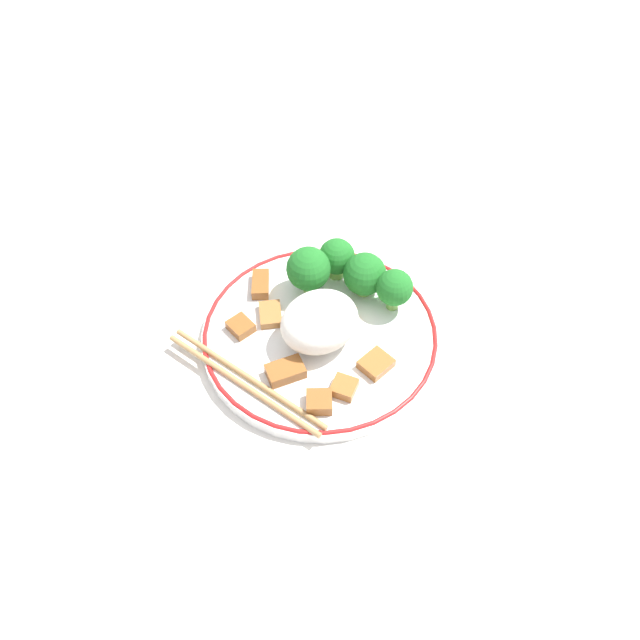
{
  "coord_description": "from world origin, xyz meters",
  "views": [
    {
      "loc": [
        -0.25,
        -0.35,
        0.56
      ],
      "look_at": [
        0.0,
        0.0,
        0.04
      ],
      "focal_mm": 35.0,
      "sensor_mm": 36.0,
      "label": 1
    }
  ],
  "objects": [
    {
      "name": "broccoli_mid_left",
      "position": [
        0.03,
        0.06,
        0.05
      ],
      "size": [
        0.05,
        0.05,
        0.06
      ],
      "color": "#72AD4C",
      "rests_on": "plate"
    },
    {
      "name": "meat_far_scatter",
      "position": [
        0.02,
        -0.07,
        0.02
      ],
      "size": [
        0.04,
        0.03,
        0.01
      ],
      "color": "#995B28",
      "rests_on": "plate"
    },
    {
      "name": "meat_near_left",
      "position": [
        -0.03,
        -0.08,
        0.02
      ],
      "size": [
        0.03,
        0.03,
        0.01
      ],
      "color": "#995B28",
      "rests_on": "plate"
    },
    {
      "name": "meat_near_back",
      "position": [
        -0.03,
        0.05,
        0.02
      ],
      "size": [
        0.04,
        0.04,
        0.01
      ],
      "color": "#9E6633",
      "rests_on": "plate"
    },
    {
      "name": "ground_plane",
      "position": [
        0.0,
        0.0,
        0.0
      ],
      "size": [
        3.0,
        3.0,
        0.0
      ],
      "primitive_type": "plane",
      "color": "silver"
    },
    {
      "name": "rice_mound",
      "position": [
        -0.01,
        -0.01,
        0.04
      ],
      "size": [
        0.09,
        0.08,
        0.06
      ],
      "color": "white",
      "rests_on": "plate"
    },
    {
      "name": "meat_near_right",
      "position": [
        -0.02,
        0.09,
        0.02
      ],
      "size": [
        0.04,
        0.04,
        0.01
      ],
      "color": "brown",
      "rests_on": "plate"
    },
    {
      "name": "plate",
      "position": [
        0.0,
        0.0,
        0.01
      ],
      "size": [
        0.27,
        0.27,
        0.02
      ],
      "color": "white",
      "rests_on": "ground_plane"
    },
    {
      "name": "chopsticks",
      "position": [
        -0.1,
        -0.01,
        0.02
      ],
      "size": [
        0.08,
        0.2,
        0.01
      ],
      "color": "#AD8451",
      "rests_on": "plate"
    },
    {
      "name": "broccoli_back_right",
      "position": [
        0.07,
        0.06,
        0.04
      ],
      "size": [
        0.04,
        0.04,
        0.05
      ],
      "color": "#72AD4C",
      "rests_on": "plate"
    },
    {
      "name": "meat_near_front",
      "position": [
        -0.06,
        -0.03,
        0.02
      ],
      "size": [
        0.04,
        0.03,
        0.01
      ],
      "color": "brown",
      "rests_on": "plate"
    },
    {
      "name": "meat_mid_right",
      "position": [
        -0.07,
        0.05,
        0.02
      ],
      "size": [
        0.03,
        0.03,
        0.01
      ],
      "color": "brown",
      "rests_on": "plate"
    },
    {
      "name": "meat_on_rice_edge",
      "position": [
        -0.06,
        -0.08,
        0.02
      ],
      "size": [
        0.04,
        0.04,
        0.01
      ],
      "color": "brown",
      "rests_on": "plate"
    },
    {
      "name": "broccoli_back_left",
      "position": [
        0.09,
        -0.02,
        0.05
      ],
      "size": [
        0.04,
        0.04,
        0.05
      ],
      "color": "#72AD4C",
      "rests_on": "plate"
    },
    {
      "name": "broccoli_back_center",
      "position": [
        0.08,
        0.02,
        0.04
      ],
      "size": [
        0.05,
        0.05,
        0.05
      ],
      "color": "#72AD4C",
      "rests_on": "plate"
    },
    {
      "name": "meat_mid_left",
      "position": [
        0.03,
        -0.0,
        0.02
      ],
      "size": [
        0.04,
        0.04,
        0.01
      ],
      "color": "#995B28",
      "rests_on": "plate"
    }
  ]
}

